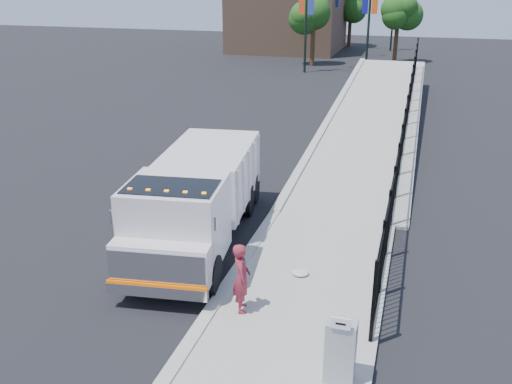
# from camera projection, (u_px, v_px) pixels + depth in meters

# --- Properties ---
(ground) EXTENTS (120.00, 120.00, 0.00)m
(ground) POSITION_uv_depth(u_px,v_px,m) (236.00, 275.00, 14.44)
(ground) COLOR black
(ground) RESTS_ON ground
(sidewalk) EXTENTS (3.55, 12.00, 0.12)m
(sidewalk) POSITION_uv_depth(u_px,v_px,m) (293.00, 330.00, 12.12)
(sidewalk) COLOR #9E998E
(sidewalk) RESTS_ON ground
(curb) EXTENTS (0.30, 12.00, 0.16)m
(curb) POSITION_uv_depth(u_px,v_px,m) (208.00, 315.00, 12.62)
(curb) COLOR #ADAAA3
(curb) RESTS_ON ground
(ramp) EXTENTS (3.95, 24.06, 3.19)m
(ramp) POSITION_uv_depth(u_px,v_px,m) (377.00, 127.00, 28.21)
(ramp) COLOR #9E998E
(ramp) RESTS_ON ground
(iron_fence) EXTENTS (0.10, 28.00, 1.80)m
(iron_fence) POSITION_uv_depth(u_px,v_px,m) (405.00, 132.00, 23.94)
(iron_fence) COLOR black
(iron_fence) RESTS_ON ground
(truck) EXTENTS (3.23, 7.64, 2.54)m
(truck) POSITION_uv_depth(u_px,v_px,m) (196.00, 196.00, 15.64)
(truck) COLOR black
(truck) RESTS_ON ground
(worker) EXTENTS (0.57, 0.69, 1.62)m
(worker) POSITION_uv_depth(u_px,v_px,m) (241.00, 278.00, 12.48)
(worker) COLOR maroon
(worker) RESTS_ON sidewalk
(utility_cabinet) EXTENTS (0.55, 0.40, 1.25)m
(utility_cabinet) POSITION_uv_depth(u_px,v_px,m) (340.00, 351.00, 10.36)
(utility_cabinet) COLOR gray
(utility_cabinet) RESTS_ON sidewalk
(arrow_sign) EXTENTS (0.35, 0.04, 0.22)m
(arrow_sign) POSITION_uv_depth(u_px,v_px,m) (341.00, 323.00, 9.90)
(arrow_sign) COLOR white
(arrow_sign) RESTS_ON utility_cabinet
(debris) EXTENTS (0.44, 0.44, 0.11)m
(debris) POSITION_uv_depth(u_px,v_px,m) (300.00, 272.00, 14.24)
(debris) COLOR silver
(debris) RESTS_ON sidewalk
(light_pole_0) EXTENTS (3.77, 0.22, 8.00)m
(light_pole_0) POSITION_uv_depth(u_px,v_px,m) (310.00, 13.00, 41.94)
(light_pole_0) COLOR black
(light_pole_0) RESTS_ON ground
(light_pole_1) EXTENTS (3.78, 0.22, 8.00)m
(light_pole_1) POSITION_uv_depth(u_px,v_px,m) (365.00, 12.00, 42.58)
(light_pole_1) COLOR black
(light_pole_1) RESTS_ON ground
(light_pole_2) EXTENTS (3.77, 0.22, 8.00)m
(light_pole_2) POSITION_uv_depth(u_px,v_px,m) (335.00, 6.00, 50.46)
(light_pole_2) COLOR black
(light_pole_2) RESTS_ON ground
(light_pole_3) EXTENTS (3.78, 0.22, 8.00)m
(light_pole_3) POSITION_uv_depth(u_px,v_px,m) (391.00, 4.00, 53.98)
(light_pole_3) COLOR black
(light_pole_3) RESTS_ON ground
(tree_0) EXTENTS (2.80, 2.80, 5.40)m
(tree_0) POSITION_uv_depth(u_px,v_px,m) (314.00, 15.00, 45.25)
(tree_0) COLOR #382314
(tree_0) RESTS_ON ground
(tree_1) EXTENTS (2.26, 2.26, 5.13)m
(tree_1) POSITION_uv_depth(u_px,v_px,m) (398.00, 14.00, 46.97)
(tree_1) COLOR #382314
(tree_1) RESTS_ON ground
(tree_2) EXTENTS (3.02, 3.02, 5.51)m
(tree_2) POSITION_uv_depth(u_px,v_px,m) (351.00, 6.00, 57.08)
(tree_2) COLOR #382314
(tree_2) RESTS_ON ground
(building) EXTENTS (10.00, 10.00, 8.00)m
(building) POSITION_uv_depth(u_px,v_px,m) (289.00, 7.00, 54.74)
(building) COLOR #8C664C
(building) RESTS_ON ground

